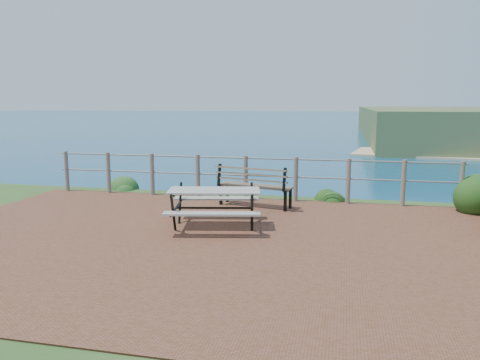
{
  "coord_description": "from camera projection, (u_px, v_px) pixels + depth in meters",
  "views": [
    {
      "loc": [
        2.2,
        -7.02,
        2.21
      ],
      "look_at": [
        0.26,
        1.62,
        0.75
      ],
      "focal_mm": 35.0,
      "sensor_mm": 36.0,
      "label": 1
    }
  ],
  "objects": [
    {
      "name": "safety_railing",
      "position": [
        246.0,
        175.0,
        10.72
      ],
      "size": [
        9.4,
        0.1,
        1.0
      ],
      "color": "#6B5B4C",
      "rests_on": "ground"
    },
    {
      "name": "shrub_lip_west",
      "position": [
        120.0,
        190.0,
        12.06
      ],
      "size": [
        0.76,
        0.76,
        0.5
      ],
      "primitive_type": "ellipsoid",
      "color": "#244F1D",
      "rests_on": "ground"
    },
    {
      "name": "picnic_table",
      "position": [
        214.0,
        204.0,
        8.3
      ],
      "size": [
        1.7,
        1.37,
        0.68
      ],
      "rotation": [
        0.0,
        0.0,
        0.21
      ],
      "color": "#9C998C",
      "rests_on": "ground"
    },
    {
      "name": "park_bench",
      "position": [
        255.0,
        180.0,
        9.94
      ],
      "size": [
        1.66,
        0.76,
        0.91
      ],
      "rotation": [
        0.0,
        0.0,
        -0.23
      ],
      "color": "brown",
      "rests_on": "ground"
    },
    {
      "name": "ocean",
      "position": [
        341.0,
        108.0,
        200.08
      ],
      "size": [
        1200.0,
        1200.0,
        0.0
      ],
      "primitive_type": "plane",
      "color": "#145879",
      "rests_on": "ground"
    },
    {
      "name": "shrub_right_edge",
      "position": [
        475.0,
        210.0,
        9.81
      ],
      "size": [
        1.05,
        1.05,
        1.5
      ],
      "primitive_type": "ellipsoid",
      "color": "#1D4314",
      "rests_on": "ground"
    },
    {
      "name": "ground",
      "position": [
        203.0,
        241.0,
        7.59
      ],
      "size": [
        10.0,
        7.0,
        0.12
      ],
      "primitive_type": "cube",
      "color": "brown",
      "rests_on": "ground"
    },
    {
      "name": "shrub_lip_east",
      "position": [
        332.0,
        199.0,
        10.87
      ],
      "size": [
        0.67,
        0.67,
        0.38
      ],
      "primitive_type": "ellipsoid",
      "color": "#1D4314",
      "rests_on": "ground"
    }
  ]
}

